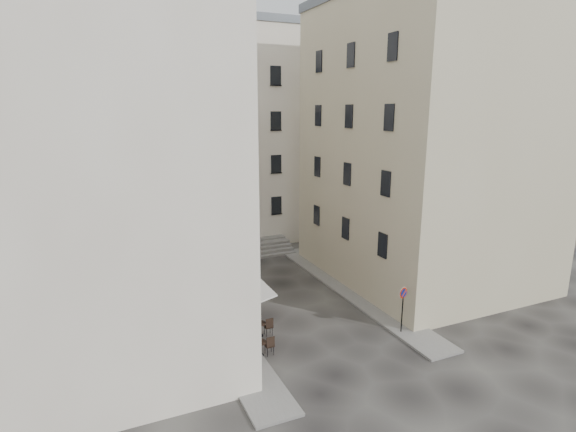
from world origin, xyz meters
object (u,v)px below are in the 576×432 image
bistro_table_a (259,347)px  pedestrian (241,306)px  no_parking_sign (403,301)px  bistro_table_b (259,328)px

bistro_table_a → pedestrian: (0.40, 4.04, 0.33)m
bistro_table_a → pedestrian: size_ratio=0.83×
no_parking_sign → pedestrian: bearing=131.1°
bistro_table_a → no_parking_sign: bearing=-7.0°
no_parking_sign → bistro_table_b: no_parking_sign is taller
no_parking_sign → pedestrian: no_parking_sign is taller
bistro_table_a → bistro_table_b: (0.65, 1.78, 0.00)m
no_parking_sign → pedestrian: 8.75m
bistro_table_a → pedestrian: 4.08m
bistro_table_b → bistro_table_a: bearing=-110.0°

